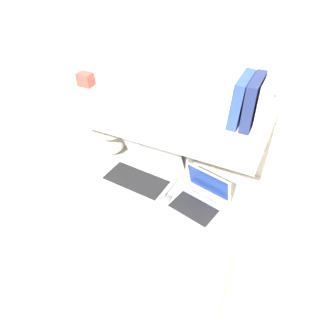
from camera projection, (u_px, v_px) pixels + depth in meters
name	position (u px, v px, depth m)	size (l,w,h in m)	color
ground_plane	(133.00, 299.00, 1.91)	(12.00, 12.00, 0.00)	#B2AD9E
wall_back	(182.00, 79.00, 1.59)	(6.00, 0.05, 2.40)	silver
desk	(154.00, 227.00, 1.88)	(1.05, 0.62, 0.75)	silver
back_riser	(176.00, 169.00, 1.96)	(1.05, 0.04, 1.19)	silver
shelf	(156.00, 104.00, 1.38)	(1.05, 0.56, 0.03)	silver
table_lamp	(109.00, 127.00, 1.74)	(0.21, 0.21, 0.31)	white
laptop_large	(142.00, 170.00, 1.65)	(0.41, 0.34, 0.22)	silver
laptop_small	(199.00, 200.00, 1.49)	(0.30, 0.29, 0.19)	silver
computer_mouse	(162.00, 202.00, 1.51)	(0.10, 0.13, 0.03)	#99999E
router_box	(182.00, 156.00, 1.71)	(0.11, 0.08, 0.14)	white
book_white	(265.00, 104.00, 1.15)	(0.04, 0.16, 0.20)	silver
book_navy	(253.00, 102.00, 1.17)	(0.04, 0.18, 0.20)	navy
book_blue	(241.00, 100.00, 1.19)	(0.05, 0.18, 0.19)	#284293
shelf_gadget	(86.00, 79.00, 1.48)	(0.07, 0.06, 0.06)	#CC3D33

